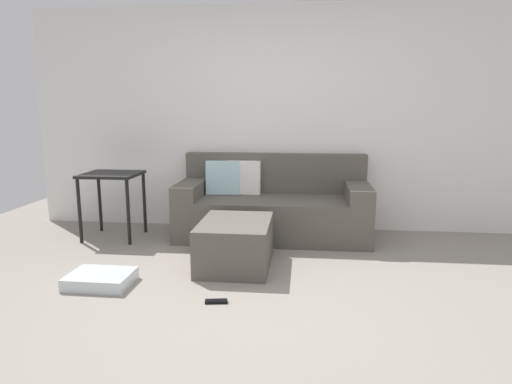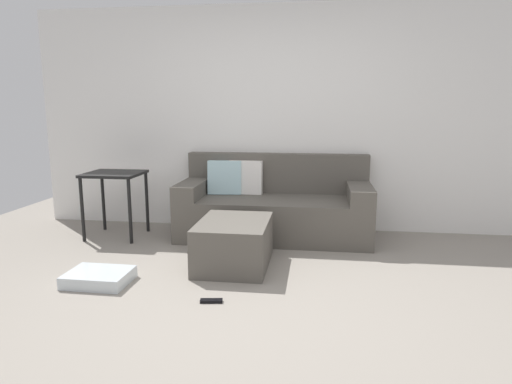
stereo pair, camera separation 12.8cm
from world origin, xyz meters
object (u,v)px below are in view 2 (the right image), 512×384
Objects in this scene: ottoman at (234,243)px; remote_near_ottoman at (211,301)px; couch_sectional at (273,208)px; storage_bin at (99,277)px; side_table at (114,183)px.

ottoman reaches higher than remote_near_ottoman.
couch_sectional is 1.84m from remote_near_ottoman.
couch_sectional is at bearing 51.08° from storage_bin.
storage_bin is at bearing -71.10° from side_table.
storage_bin is 3.04× the size of remote_near_ottoman.
couch_sectional is at bearing 72.59° from remote_near_ottoman.
side_table is 2.19m from remote_near_ottoman.
remote_near_ottoman is at bearing -46.98° from side_table.
ottoman is at bearing 79.76° from remote_near_ottoman.
remote_near_ottoman is (-0.02, -0.80, -0.20)m from ottoman.
couch_sectional reaches higher than ottoman.
ottoman is at bearing 29.30° from storage_bin.
ottoman is 0.82m from remote_near_ottoman.
remote_near_ottoman is (-0.27, -1.79, -0.31)m from couch_sectional.
storage_bin is (-1.01, -0.57, -0.16)m from ottoman.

